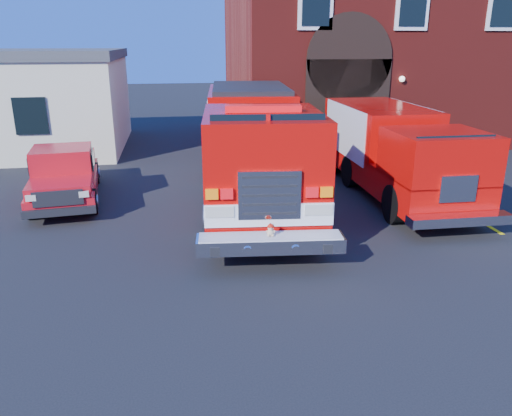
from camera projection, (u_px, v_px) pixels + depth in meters
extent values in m
plane|color=black|center=(248.00, 243.00, 12.18)|extent=(100.00, 100.00, 0.00)
cube|color=yellow|center=(470.00, 215.00, 14.11)|extent=(0.12, 3.00, 0.01)
cube|color=yellow|center=(420.00, 186.00, 16.92)|extent=(0.12, 3.00, 0.01)
cube|color=yellow|center=(385.00, 166.00, 19.73)|extent=(0.12, 3.00, 0.01)
cube|color=maroon|center=(382.00, 55.00, 25.39)|extent=(15.00, 10.00, 8.00)
cube|color=black|center=(347.00, 109.00, 20.80)|extent=(3.60, 0.12, 4.00)
cylinder|color=black|center=(350.00, 59.00, 20.16)|extent=(3.60, 0.12, 3.60)
cube|color=black|center=(316.00, 5.00, 19.27)|extent=(1.40, 0.10, 1.80)
cube|color=black|center=(413.00, 7.00, 19.88)|extent=(1.40, 0.10, 1.80)
cube|color=black|center=(504.00, 8.00, 20.49)|extent=(1.40, 0.10, 1.80)
cube|color=beige|center=(7.00, 104.00, 22.34)|extent=(10.00, 8.00, 4.00)
cube|color=black|center=(31.00, 116.00, 18.88)|extent=(1.20, 0.10, 1.40)
cylinder|color=black|center=(214.00, 218.00, 12.10)|extent=(0.50, 1.25, 1.22)
cylinder|color=black|center=(313.00, 216.00, 12.26)|extent=(0.50, 1.25, 1.22)
cube|color=#C40A07|center=(254.00, 169.00, 15.43)|extent=(3.70, 10.19, 1.00)
cube|color=#C40A07|center=(250.00, 116.00, 17.44)|extent=(3.22, 5.12, 1.77)
cube|color=#C40A07|center=(263.00, 147.00, 11.97)|extent=(3.09, 3.79, 1.66)
cube|color=black|center=(268.00, 139.00, 10.52)|extent=(2.43, 0.32, 1.04)
cube|color=red|center=(263.00, 108.00, 11.68)|extent=(1.80, 0.54, 0.16)
cube|color=white|center=(269.00, 215.00, 10.62)|extent=(2.76, 0.33, 0.49)
cube|color=silver|center=(270.00, 195.00, 10.47)|extent=(1.33, 0.19, 1.04)
cube|color=silver|center=(270.00, 243.00, 10.49)|extent=(3.15, 0.90, 0.31)
cube|color=#B7B7BF|center=(210.00, 116.00, 17.35)|extent=(0.42, 3.97, 1.44)
cube|color=#B7B7BF|center=(289.00, 115.00, 17.53)|extent=(0.42, 3.97, 1.44)
sphere|color=#CFB286|center=(271.00, 233.00, 10.42)|extent=(0.17, 0.17, 0.16)
sphere|color=#CFB286|center=(271.00, 228.00, 10.38)|extent=(0.14, 0.14, 0.13)
sphere|color=#CFB286|center=(268.00, 225.00, 10.37)|extent=(0.05, 0.05, 0.05)
sphere|color=#CFB286|center=(273.00, 225.00, 10.38)|extent=(0.05, 0.05, 0.05)
ellipsoid|color=red|center=(271.00, 226.00, 10.37)|extent=(0.14, 0.14, 0.07)
cylinder|color=red|center=(271.00, 227.00, 10.36)|extent=(0.16, 0.16, 0.01)
cylinder|color=black|center=(32.00, 206.00, 13.75)|extent=(0.34, 0.75, 0.73)
cylinder|color=black|center=(92.00, 201.00, 14.16)|extent=(0.34, 0.75, 0.73)
cube|color=red|center=(66.00, 183.00, 15.45)|extent=(2.38, 5.17, 0.41)
cube|color=red|center=(60.00, 187.00, 13.72)|extent=(1.82, 1.55, 0.32)
cube|color=red|center=(63.00, 163.00, 14.97)|extent=(1.85, 1.82, 0.91)
cube|color=red|center=(68.00, 162.00, 16.66)|extent=(1.88, 2.09, 0.50)
cube|color=black|center=(59.00, 212.00, 13.13)|extent=(1.86, 0.34, 0.20)
cylinder|color=black|center=(395.00, 204.00, 13.39)|extent=(0.35, 1.07, 1.06)
cylinder|color=black|center=(468.00, 201.00, 13.68)|extent=(0.35, 1.07, 1.06)
cube|color=#C40A07|center=(393.00, 168.00, 15.97)|extent=(2.53, 7.75, 0.87)
cube|color=#C40A07|center=(379.00, 127.00, 16.98)|extent=(2.48, 4.86, 1.45)
cube|color=#C40A07|center=(438.00, 155.00, 13.12)|extent=(2.45, 2.35, 1.25)
cube|color=#B7B7BF|center=(344.00, 130.00, 16.84)|extent=(0.10, 4.05, 1.64)
cube|color=#B7B7BF|center=(412.00, 128.00, 17.18)|extent=(0.10, 4.05, 1.64)
cube|color=silver|center=(459.00, 220.00, 12.22)|extent=(2.61, 0.47, 0.24)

